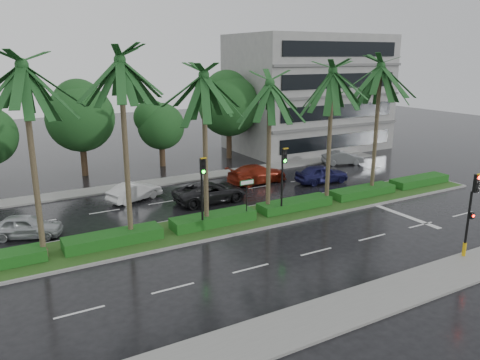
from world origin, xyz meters
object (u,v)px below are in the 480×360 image
signal_near (471,212)px  street_sign (247,190)px  signal_median_left (202,183)px  car_blue (322,174)px  car_darkgrey (210,192)px  car_white (135,192)px  car_grey (343,158)px  car_red (257,174)px  car_silver (26,226)px

signal_near → street_sign: (-7.00, 9.87, -0.38)m
signal_median_left → car_blue: signal_median_left is taller
signal_near → car_darkgrey: bearing=115.2°
car_white → car_darkgrey: (4.50, -2.92, 0.07)m
car_blue → car_grey: size_ratio=1.13×
street_sign → car_red: street_sign is taller
signal_median_left → car_red: size_ratio=0.86×
car_red → car_grey: bearing=-85.2°
car_silver → signal_median_left: bearing=-92.8°
car_red → signal_median_left: bearing=128.8°
car_silver → car_blue: (21.92, 0.92, 0.07)m
car_silver → street_sign: bearing=-86.0°
street_sign → signal_median_left: bearing=-176.5°
signal_median_left → car_red: 11.78m
signal_median_left → street_sign: signal_median_left is taller
car_silver → car_grey: bearing=-56.4°
car_silver → car_red: (17.42, 3.47, 0.07)m
street_sign → car_blue: (10.00, 5.11, -1.39)m
car_white → signal_near: bearing=-167.0°
signal_median_left → car_darkgrey: size_ratio=0.84×
car_grey → car_darkgrey: bearing=124.3°
car_silver → car_white: (7.42, 3.73, -0.01)m
car_darkgrey → signal_near: bearing=-155.1°
street_sign → car_silver: street_sign is taller
signal_near → signal_median_left: size_ratio=1.00×
car_white → car_blue: bearing=-120.8°
car_darkgrey → car_white: bearing=56.7°
car_darkgrey → car_red: bearing=-64.5°
car_silver → car_white: 8.31m
signal_near → car_grey: (8.89, 19.12, -1.88)m
car_silver → car_darkgrey: (11.92, 0.81, 0.05)m
car_blue → car_grey: (5.89, 4.13, -0.11)m
car_darkgrey → car_grey: size_ratio=1.36×
car_silver → car_darkgrey: 11.95m
car_white → car_blue: car_blue is taller
signal_near → car_red: signal_near is taller
car_darkgrey → street_sign: bearing=179.7°
car_grey → signal_median_left: bearing=135.8°
signal_median_left → car_white: 8.57m
car_silver → car_grey: car_silver is taller
car_red → car_grey: (10.39, 1.59, -0.11)m
signal_median_left → car_blue: (13.00, 5.29, -2.26)m
signal_near → car_grey: bearing=65.0°
signal_near → car_darkgrey: 16.53m
car_white → signal_median_left: bearing=170.6°
signal_near → car_blue: 15.38m
signal_median_left → car_grey: (18.89, 9.43, -2.37)m
signal_near → car_grey: size_ratio=1.14×
car_silver → car_red: 17.77m
car_grey → car_red: bearing=118.0°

